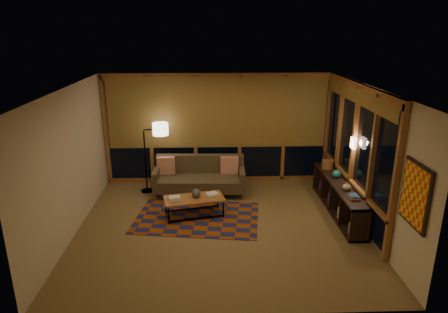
{
  "coord_description": "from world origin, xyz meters",
  "views": [
    {
      "loc": [
        -0.2,
        -6.96,
        3.73
      ],
      "look_at": [
        0.08,
        0.49,
        1.29
      ],
      "focal_mm": 32.0,
      "sensor_mm": 36.0,
      "label": 1
    }
  ],
  "objects_px": {
    "coffee_table": "(194,207)",
    "floor_lamp": "(145,158)",
    "bookshelf": "(339,197)",
    "sofa": "(199,177)"
  },
  "relations": [
    {
      "from": "sofa",
      "to": "floor_lamp",
      "type": "xyz_separation_m",
      "value": [
        -1.25,
        0.2,
        0.4
      ]
    },
    {
      "from": "floor_lamp",
      "to": "bookshelf",
      "type": "height_order",
      "value": "floor_lamp"
    },
    {
      "from": "floor_lamp",
      "to": "bookshelf",
      "type": "distance_m",
      "value": 4.39
    },
    {
      "from": "coffee_table",
      "to": "bookshelf",
      "type": "height_order",
      "value": "bookshelf"
    },
    {
      "from": "bookshelf",
      "to": "sofa",
      "type": "bearing_deg",
      "value": 160.35
    },
    {
      "from": "sofa",
      "to": "bookshelf",
      "type": "relative_size",
      "value": 0.79
    },
    {
      "from": "coffee_table",
      "to": "bookshelf",
      "type": "distance_m",
      "value": 3.02
    },
    {
      "from": "floor_lamp",
      "to": "bookshelf",
      "type": "bearing_deg",
      "value": -26.65
    },
    {
      "from": "coffee_table",
      "to": "floor_lamp",
      "type": "bearing_deg",
      "value": 118.57
    },
    {
      "from": "floor_lamp",
      "to": "bookshelf",
      "type": "xyz_separation_m",
      "value": [
        4.18,
        -1.25,
        -0.5
      ]
    }
  ]
}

